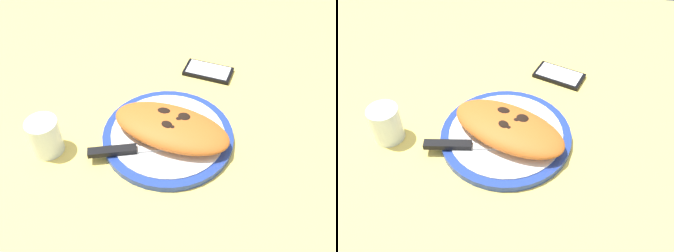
% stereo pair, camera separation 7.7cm
% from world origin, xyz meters
% --- Properties ---
extents(ground_plane, '(1.50, 1.50, 0.03)m').
position_xyz_m(ground_plane, '(0.00, 0.00, -0.01)').
color(ground_plane, '#EACC60').
extents(plate, '(0.28, 0.28, 0.02)m').
position_xyz_m(plate, '(0.00, 0.00, 0.01)').
color(plate, '#233D99').
rests_on(plate, ground_plane).
extents(calzone, '(0.28, 0.19, 0.05)m').
position_xyz_m(calzone, '(-0.01, 0.00, 0.04)').
color(calzone, '#C16023').
rests_on(calzone, plate).
extents(fork, '(0.16, 0.04, 0.00)m').
position_xyz_m(fork, '(0.02, -0.07, 0.02)').
color(fork, silver).
rests_on(fork, plate).
extents(knife, '(0.23, 0.07, 0.01)m').
position_xyz_m(knife, '(0.08, 0.06, 0.02)').
color(knife, silver).
rests_on(knife, plate).
extents(smartphone, '(0.14, 0.09, 0.01)m').
position_xyz_m(smartphone, '(-0.08, -0.24, 0.01)').
color(smartphone, black).
rests_on(smartphone, ground_plane).
extents(water_glass, '(0.07, 0.07, 0.08)m').
position_xyz_m(water_glass, '(0.25, 0.06, 0.04)').
color(water_glass, silver).
rests_on(water_glass, ground_plane).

